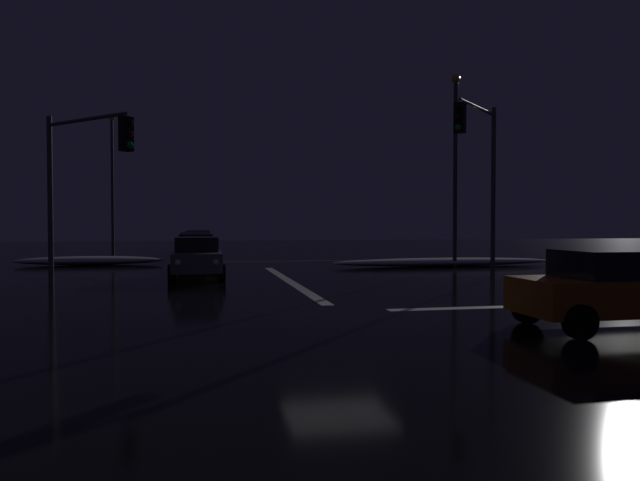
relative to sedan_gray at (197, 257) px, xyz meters
name	(u,v)px	position (x,y,z in m)	size (l,w,h in m)	color
ground	(338,314)	(3.29, -9.78, -0.85)	(120.00, 120.00, 0.10)	black
stop_line_north	(289,281)	(3.29, -2.01, -0.80)	(0.35, 13.28, 0.01)	white
centre_line_ns	(258,261)	(3.29, 9.59, -0.80)	(22.00, 0.15, 0.01)	yellow
crosswalk_bar_east	(630,303)	(11.17, -9.78, -0.80)	(13.28, 0.40, 0.01)	white
snow_bank_left_curb	(90,261)	(-5.29, 8.49, -0.58)	(7.18, 1.50, 0.44)	white
snow_bank_right_curb	(444,262)	(11.87, 4.18, -0.60)	(11.21, 1.50, 0.41)	white
sedan_gray	(197,257)	(0.00, 0.00, 0.00)	(2.02, 4.33, 1.57)	slate
sedan_black	(196,250)	(-0.04, 6.70, 0.00)	(2.02, 4.33, 1.57)	black
sedan_white	(195,246)	(-0.09, 12.24, 0.00)	(2.02, 4.33, 1.57)	silver
sedan_green	(198,242)	(0.05, 18.03, 0.00)	(2.02, 4.33, 1.57)	#14512D
sedan_blue	(198,240)	(0.13, 23.44, 0.00)	(2.02, 4.33, 1.57)	navy
sedan_orange_crossing	(620,288)	(8.31, -13.10, 0.00)	(4.33, 2.02, 1.57)	#C66014
traffic_signal_ne	(481,158)	(10.39, -2.69, 3.74)	(2.92, 2.92, 6.64)	#4C4C51
traffic_signal_nw	(82,166)	(-3.64, -2.86, 3.17)	(3.12, 3.12, 5.74)	#4C4C51
streetlamp_right_near	(455,156)	(12.17, 3.59, 4.50)	(0.44, 0.44, 9.21)	#424247
streetlamp_left_far	(112,174)	(-5.59, 19.59, 4.65)	(0.44, 0.44, 9.51)	#424247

